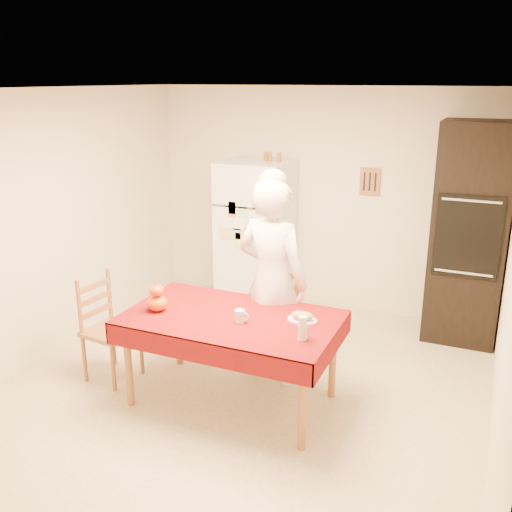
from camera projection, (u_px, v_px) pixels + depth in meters
The scene contains 17 objects.
floor at pixel (238, 392), 4.89m from camera, with size 4.50×4.50×0.00m, color tan.
room_shell at pixel (237, 207), 4.40m from camera, with size 4.02×4.52×2.51m.
refrigerator at pixel (256, 236), 6.53m from camera, with size 0.75×0.74×1.70m.
oven_cabinet at pixel (469, 234), 5.63m from camera, with size 0.70×0.62×2.20m.
dining_table at pixel (231, 324), 4.56m from camera, with size 1.70×1.00×0.76m.
chair_far at pixel (275, 312), 5.28m from camera, with size 0.43×0.41×0.95m.
chair_left at pixel (105, 323), 5.02m from camera, with size 0.45×0.46×0.95m.
seated_woman at pixel (272, 282), 4.88m from camera, with size 0.66×0.43×1.82m, color white.
coffee_mug at pixel (240, 316), 4.42m from camera, with size 0.08×0.08×0.10m, color silver.
pumpkin_lower at pixel (157, 303), 4.63m from camera, with size 0.17×0.17×0.13m, color #D74305.
pumpkin_upper at pixel (156, 290), 4.60m from camera, with size 0.12×0.12×0.09m, color #E75E05.
wine_glass at pixel (303, 328), 4.12m from camera, with size 0.07×0.07×0.18m, color silver.
bread_plate at pixel (302, 320), 4.44m from camera, with size 0.24×0.24×0.02m, color white.
bread_loaf at pixel (302, 315), 4.43m from camera, with size 0.18×0.10×0.06m, color #A88A52.
spice_jar_left at pixel (266, 157), 6.26m from camera, with size 0.05×0.05×0.10m, color brown.
spice_jar_mid at pixel (270, 157), 6.24m from camera, with size 0.05×0.05×0.10m, color #91591A.
spice_jar_right at pixel (279, 157), 6.20m from camera, with size 0.05×0.05×0.10m, color brown.
Camera 1 is at (1.85, -3.90, 2.58)m, focal length 40.00 mm.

